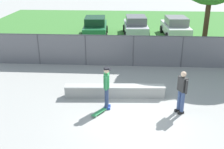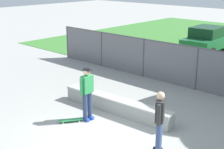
{
  "view_description": "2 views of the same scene",
  "coord_description": "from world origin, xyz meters",
  "px_view_note": "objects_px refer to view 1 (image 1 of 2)",
  "views": [
    {
      "loc": [
        -0.31,
        -9.68,
        5.78
      ],
      "look_at": [
        -0.99,
        1.43,
        1.26
      ],
      "focal_mm": 44.32,
      "sensor_mm": 36.0,
      "label": 1
    },
    {
      "loc": [
        6.47,
        -6.31,
        4.77
      ],
      "look_at": [
        -1.35,
        2.12,
        1.27
      ],
      "focal_mm": 52.75,
      "sensor_mm": 36.0,
      "label": 2
    }
  ],
  "objects_px": {
    "concrete_ledge": "(115,91)",
    "car_silver": "(136,26)",
    "skateboarder": "(107,86)",
    "bystander": "(182,90)",
    "car_green": "(95,27)",
    "car_white": "(176,27)",
    "skateboard": "(99,112)"
  },
  "relations": [
    {
      "from": "skateboarder",
      "to": "car_green",
      "type": "bearing_deg",
      "value": 98.89
    },
    {
      "from": "car_white",
      "to": "skateboarder",
      "type": "bearing_deg",
      "value": -110.68
    },
    {
      "from": "car_silver",
      "to": "bystander",
      "type": "distance_m",
      "value": 13.02
    },
    {
      "from": "car_silver",
      "to": "car_white",
      "type": "bearing_deg",
      "value": -2.99
    },
    {
      "from": "car_silver",
      "to": "skateboard",
      "type": "bearing_deg",
      "value": -97.44
    },
    {
      "from": "concrete_ledge",
      "to": "skateboarder",
      "type": "bearing_deg",
      "value": -104.15
    },
    {
      "from": "skateboard",
      "to": "car_green",
      "type": "height_order",
      "value": "car_green"
    },
    {
      "from": "car_white",
      "to": "bystander",
      "type": "xyz_separation_m",
      "value": [
        -1.69,
        -12.75,
        0.17
      ]
    },
    {
      "from": "car_white",
      "to": "concrete_ledge",
      "type": "bearing_deg",
      "value": -111.29
    },
    {
      "from": "car_green",
      "to": "car_white",
      "type": "distance_m",
      "value": 6.66
    },
    {
      "from": "car_silver",
      "to": "car_white",
      "type": "relative_size",
      "value": 1.0
    },
    {
      "from": "car_green",
      "to": "car_silver",
      "type": "xyz_separation_m",
      "value": [
        3.35,
        0.6,
        0.0
      ]
    },
    {
      "from": "concrete_ledge",
      "to": "bystander",
      "type": "distance_m",
      "value": 3.15
    },
    {
      "from": "skateboarder",
      "to": "bystander",
      "type": "distance_m",
      "value": 3.06
    },
    {
      "from": "concrete_ledge",
      "to": "car_silver",
      "type": "distance_m",
      "value": 11.7
    },
    {
      "from": "car_silver",
      "to": "car_white",
      "type": "distance_m",
      "value": 3.3
    },
    {
      "from": "skateboarder",
      "to": "car_silver",
      "type": "height_order",
      "value": "skateboarder"
    },
    {
      "from": "car_silver",
      "to": "car_green",
      "type": "bearing_deg",
      "value": -169.82
    },
    {
      "from": "concrete_ledge",
      "to": "car_white",
      "type": "distance_m",
      "value": 12.31
    },
    {
      "from": "skateboarder",
      "to": "skateboard",
      "type": "bearing_deg",
      "value": -118.73
    },
    {
      "from": "concrete_ledge",
      "to": "car_silver",
      "type": "bearing_deg",
      "value": 84.26
    },
    {
      "from": "concrete_ledge",
      "to": "car_green",
      "type": "distance_m",
      "value": 11.25
    },
    {
      "from": "car_green",
      "to": "car_white",
      "type": "height_order",
      "value": "same"
    },
    {
      "from": "car_green",
      "to": "car_white",
      "type": "xyz_separation_m",
      "value": [
        6.64,
        0.43,
        0.0
      ]
    },
    {
      "from": "car_white",
      "to": "bystander",
      "type": "height_order",
      "value": "bystander"
    },
    {
      "from": "skateboard",
      "to": "bystander",
      "type": "height_order",
      "value": "bystander"
    },
    {
      "from": "car_silver",
      "to": "bystander",
      "type": "bearing_deg",
      "value": -82.92
    },
    {
      "from": "car_white",
      "to": "bystander",
      "type": "relative_size",
      "value": 2.36
    },
    {
      "from": "concrete_ledge",
      "to": "car_green",
      "type": "bearing_deg",
      "value": 101.19
    },
    {
      "from": "concrete_ledge",
      "to": "car_white",
      "type": "xyz_separation_m",
      "value": [
        4.46,
        11.46,
        0.56
      ]
    },
    {
      "from": "concrete_ledge",
      "to": "bystander",
      "type": "xyz_separation_m",
      "value": [
        2.77,
        -1.3,
        0.73
      ]
    },
    {
      "from": "car_green",
      "to": "car_white",
      "type": "bearing_deg",
      "value": 3.7
    }
  ]
}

